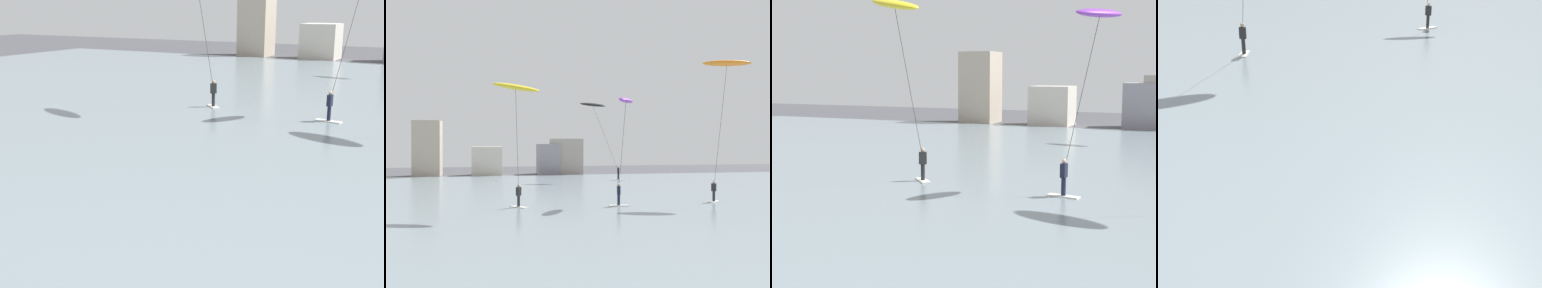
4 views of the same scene
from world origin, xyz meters
TOP-DOWN VIEW (x-y plane):
  - water_bay at (0.00, 30.10)m, footprint 84.00×52.00m
  - far_shore_buildings at (-6.40, 58.94)m, footprint 23.60×4.41m
  - kitesurfer_yellow at (-5.54, 24.30)m, footprint 3.55×3.78m
  - kitesurfer_purple at (2.81, 26.77)m, footprint 2.85×3.36m

SIDE VIEW (x-z plane):
  - water_bay at x=0.00m, z-range 0.00..0.10m
  - far_shore_buildings at x=-6.40m, z-range -0.99..6.67m
  - kitesurfer_purple at x=2.81m, z-range 3.00..11.15m
  - kitesurfer_yellow at x=-5.54m, z-range 3.34..12.14m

